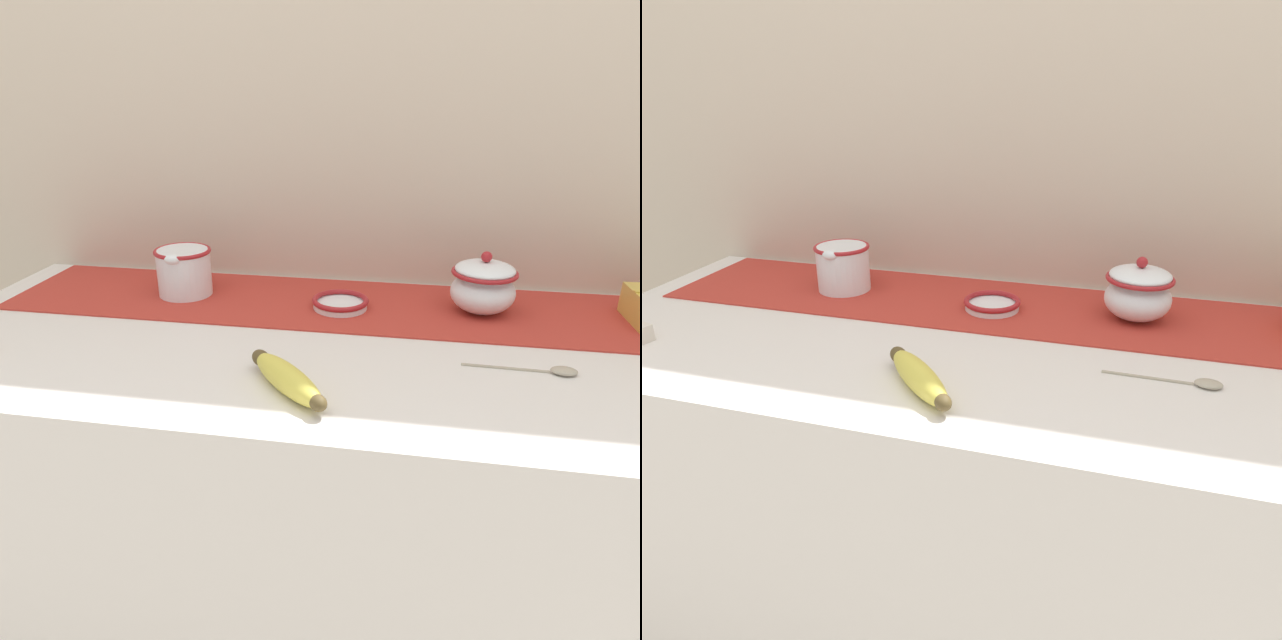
% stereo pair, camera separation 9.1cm
% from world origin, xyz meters
% --- Properties ---
extents(countertop, '(1.45, 0.62, 0.94)m').
position_xyz_m(countertop, '(0.00, 0.00, 0.47)').
color(countertop, silver).
rests_on(countertop, ground_plane).
extents(back_wall, '(2.25, 0.04, 2.40)m').
position_xyz_m(back_wall, '(0.00, 0.33, 1.20)').
color(back_wall, beige).
rests_on(back_wall, ground_plane).
extents(table_runner, '(1.33, 0.28, 0.00)m').
position_xyz_m(table_runner, '(0.00, 0.16, 0.94)').
color(table_runner, '#B23328').
rests_on(table_runner, countertop).
extents(cream_pitcher, '(0.11, 0.13, 0.10)m').
position_xyz_m(cream_pitcher, '(-0.33, 0.16, 0.99)').
color(cream_pitcher, white).
rests_on(cream_pitcher, countertop).
extents(sugar_bowl, '(0.12, 0.12, 0.12)m').
position_xyz_m(sugar_bowl, '(0.25, 0.16, 0.99)').
color(sugar_bowl, white).
rests_on(sugar_bowl, countertop).
extents(small_dish, '(0.11, 0.11, 0.02)m').
position_xyz_m(small_dish, '(-0.01, 0.13, 0.95)').
color(small_dish, white).
rests_on(small_dish, countertop).
extents(banana, '(0.15, 0.15, 0.04)m').
position_xyz_m(banana, '(-0.04, -0.19, 0.96)').
color(banana, '#DBCC4C').
rests_on(banana, countertop).
extents(spoon, '(0.17, 0.03, 0.01)m').
position_xyz_m(spoon, '(0.34, -0.07, 0.94)').
color(spoon, '#A89E89').
rests_on(spoon, countertop).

